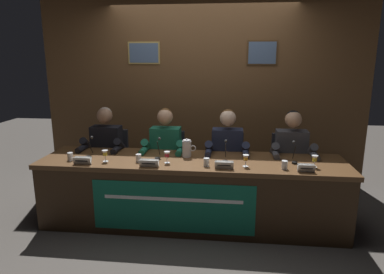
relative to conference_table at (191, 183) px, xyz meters
The scene contains 28 objects.
ground_plane 0.52m from the conference_table, 88.08° to the left, with size 12.00×12.00×0.00m, color #4C4742.
wall_back_panelled 1.60m from the conference_table, 89.85° to the left, with size 4.50×0.14×2.60m.
conference_table is the anchor object (origin of this frame).
chair_far_left 1.32m from the conference_table, 148.45° to the left, with size 0.44×0.44×0.90m.
panelist_far_left 1.24m from the conference_table, 156.44° to the left, with size 0.51×0.48×1.22m.
nameplate_far_left 1.16m from the conference_table, behind, with size 0.19×0.06×0.08m.
juice_glass_far_left 0.96m from the conference_table, behind, with size 0.06×0.06×0.12m.
water_cup_far_left 1.32m from the conference_table, behind, with size 0.06×0.06×0.08m.
microphone_far_left 1.18m from the conference_table, behind, with size 0.06×0.17×0.22m.
chair_center_left 0.78m from the conference_table, 118.34° to the left, with size 0.44×0.44×0.90m.
panelist_center_left 0.65m from the conference_table, 127.20° to the left, with size 0.51×0.48×1.22m.
nameplate_center_left 0.52m from the conference_table, 154.19° to the right, with size 0.20×0.06×0.08m.
juice_glass_center_left 0.40m from the conference_table, 169.84° to the right, with size 0.06×0.06×0.12m.
water_cup_center_left 0.61m from the conference_table, behind, with size 0.06×0.06×0.08m.
microphone_center_left 0.49m from the conference_table, 163.45° to the left, with size 0.06×0.17×0.22m.
chair_center_right 0.79m from the conference_table, 61.18° to the left, with size 0.44×0.44×0.90m.
panelist_center_right 0.65m from the conference_table, 52.25° to the left, with size 0.51×0.48×1.22m.
nameplate_center_right 0.48m from the conference_table, 25.43° to the right, with size 0.19×0.06×0.08m.
juice_glass_center_right 0.66m from the conference_table, ahead, with size 0.06×0.06×0.12m.
water_cup_center_right 0.34m from the conference_table, 30.94° to the right, with size 0.06×0.06×0.08m.
microphone_center_right 0.48m from the conference_table, 13.56° to the left, with size 0.06×0.17×0.22m.
chair_far_right 1.32m from the conference_table, 31.38° to the left, with size 0.44×0.44×0.90m.
panelist_far_right 1.25m from the conference_table, 23.43° to the left, with size 0.51×0.48×1.22m.
nameplate_far_right 1.19m from the conference_table, ahead, with size 0.16×0.06×0.08m.
juice_glass_far_right 1.30m from the conference_table, ahead, with size 0.06×0.06×0.12m.
water_cup_far_right 1.00m from the conference_table, ahead, with size 0.06×0.06×0.08m.
microphone_far_right 1.13m from the conference_table, ahead, with size 0.06×0.17×0.22m.
water_pitcher_central 0.39m from the conference_table, 107.05° to the left, with size 0.15×0.10×0.21m.
Camera 1 is at (0.40, -3.53, 1.83)m, focal length 32.02 mm.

